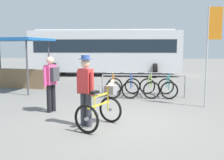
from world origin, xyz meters
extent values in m
plane|color=slate|center=(0.00, 0.00, 0.00)|extent=(80.00, 80.00, 0.00)
cylinder|color=#99999E|center=(-0.81, 3.50, 0.42)|extent=(0.06, 0.06, 0.85)
cylinder|color=#99999E|center=(2.34, 3.54, 0.42)|extent=(0.06, 0.06, 0.85)
cylinder|color=#99999E|center=(0.77, 3.52, 0.85)|extent=(3.15, 0.10, 0.05)
torus|color=black|center=(-0.39, 4.19, 0.33)|extent=(0.66, 0.10, 0.66)
cylinder|color=#B7B7BC|center=(-0.39, 4.19, 0.33)|extent=(0.08, 0.06, 0.08)
torus|color=black|center=(-0.38, 3.17, 0.33)|extent=(0.66, 0.10, 0.66)
cylinder|color=#B7B7BC|center=(-0.38, 3.17, 0.33)|extent=(0.08, 0.06, 0.08)
cube|color=orange|center=(-0.39, 3.68, 0.56)|extent=(0.04, 0.92, 0.04)
cube|color=orange|center=(-0.39, 3.63, 0.78)|extent=(0.04, 0.61, 0.04)
cylinder|color=orange|center=(-0.39, 3.87, 0.60)|extent=(0.03, 0.03, 0.55)
cube|color=black|center=(-0.39, 3.87, 0.88)|extent=(0.12, 0.24, 0.06)
cylinder|color=orange|center=(-0.39, 3.30, 0.65)|extent=(0.03, 0.03, 0.63)
cylinder|color=#B7B7BC|center=(-0.39, 3.30, 0.96)|extent=(0.52, 0.03, 0.03)
torus|color=black|center=(0.35, 4.20, 0.33)|extent=(0.66, 0.14, 0.66)
cylinder|color=#B7B7BC|center=(0.35, 4.20, 0.33)|extent=(0.08, 0.07, 0.08)
torus|color=black|center=(0.27, 3.19, 0.33)|extent=(0.66, 0.14, 0.66)
cylinder|color=#B7B7BC|center=(0.27, 3.19, 0.33)|extent=(0.08, 0.07, 0.08)
cube|color=#2D56B7|center=(0.31, 3.69, 0.56)|extent=(0.11, 0.92, 0.04)
cube|color=#2D56B7|center=(0.31, 3.64, 0.78)|extent=(0.09, 0.61, 0.04)
cylinder|color=#2D56B7|center=(0.33, 3.88, 0.60)|extent=(0.03, 0.03, 0.55)
cube|color=black|center=(0.33, 3.88, 0.88)|extent=(0.14, 0.25, 0.06)
cylinder|color=#2D56B7|center=(0.28, 3.31, 0.65)|extent=(0.03, 0.03, 0.63)
cylinder|color=#B7B7BC|center=(0.28, 3.31, 0.96)|extent=(0.52, 0.07, 0.03)
torus|color=black|center=(0.96, 4.21, 0.33)|extent=(0.66, 0.13, 0.66)
cylinder|color=#B7B7BC|center=(0.96, 4.21, 0.33)|extent=(0.09, 0.07, 0.08)
torus|color=black|center=(1.07, 3.20, 0.33)|extent=(0.66, 0.13, 0.66)
cylinder|color=#B7B7BC|center=(1.07, 3.20, 0.33)|extent=(0.09, 0.07, 0.08)
cube|color=#9ED14C|center=(1.01, 3.70, 0.56)|extent=(0.13, 0.92, 0.04)
cube|color=#9ED14C|center=(1.02, 3.65, 0.78)|extent=(0.10, 0.61, 0.04)
cylinder|color=#9ED14C|center=(0.99, 3.89, 0.60)|extent=(0.03, 0.03, 0.55)
cube|color=black|center=(0.99, 3.89, 0.88)|extent=(0.15, 0.25, 0.06)
cylinder|color=#9ED14C|center=(1.05, 3.32, 0.65)|extent=(0.03, 0.03, 0.63)
cylinder|color=#B7B7BC|center=(1.05, 3.32, 0.96)|extent=(0.52, 0.08, 0.03)
torus|color=black|center=(1.71, 4.22, 0.33)|extent=(0.66, 0.09, 0.66)
cylinder|color=#B7B7BC|center=(1.71, 4.22, 0.33)|extent=(0.08, 0.06, 0.08)
torus|color=black|center=(1.71, 3.20, 0.33)|extent=(0.66, 0.09, 0.66)
cylinder|color=#B7B7BC|center=(1.71, 3.20, 0.33)|extent=(0.08, 0.06, 0.08)
cube|color=teal|center=(1.71, 3.71, 0.56)|extent=(0.04, 0.92, 0.04)
cube|color=teal|center=(1.71, 3.66, 0.78)|extent=(0.04, 0.61, 0.04)
cylinder|color=teal|center=(1.71, 3.90, 0.60)|extent=(0.03, 0.03, 0.55)
cube|color=black|center=(1.71, 3.90, 0.88)|extent=(0.12, 0.24, 0.06)
cylinder|color=teal|center=(1.71, 3.33, 0.65)|extent=(0.03, 0.03, 0.63)
cylinder|color=#B7B7BC|center=(1.71, 3.33, 0.96)|extent=(0.52, 0.03, 0.03)
torus|color=black|center=(-0.63, -0.92, 0.33)|extent=(0.62, 0.34, 0.66)
cylinder|color=#B7B7BC|center=(-0.63, -0.92, 0.33)|extent=(0.10, 0.09, 0.08)
torus|color=black|center=(-0.18, 0.00, 0.33)|extent=(0.62, 0.34, 0.66)
cylinder|color=#B7B7BC|center=(-0.18, 0.00, 0.33)|extent=(0.10, 0.09, 0.08)
cube|color=yellow|center=(-0.41, -0.46, 0.56)|extent=(0.43, 0.84, 0.04)
cube|color=yellow|center=(-0.39, -0.41, 0.78)|extent=(0.30, 0.57, 0.04)
cylinder|color=yellow|center=(-0.49, -0.62, 0.60)|extent=(0.03, 0.03, 0.55)
cube|color=black|center=(-0.49, -0.62, 0.88)|extent=(0.21, 0.27, 0.06)
cylinder|color=yellow|center=(-0.24, -0.11, 0.65)|extent=(0.03, 0.03, 0.63)
cylinder|color=#B7B7BC|center=(-0.24, -0.11, 0.96)|extent=(0.48, 0.25, 0.03)
cube|color=gray|center=(-0.17, 0.02, 0.84)|extent=(0.32, 0.29, 0.22)
ellipsoid|color=beige|center=(-0.17, 0.02, 0.94)|extent=(0.23, 0.22, 0.16)
sphere|color=beige|center=(-0.14, 0.09, 1.04)|extent=(0.11, 0.11, 0.11)
cylinder|color=#383842|center=(-0.67, -0.40, 0.41)|extent=(0.14, 0.14, 0.82)
cylinder|color=#383842|center=(-0.82, -0.30, 0.41)|extent=(0.14, 0.14, 0.82)
cube|color=red|center=(-0.74, -0.35, 1.11)|extent=(0.39, 0.35, 0.58)
cylinder|color=red|center=(-0.57, -0.49, 1.06)|extent=(0.09, 0.09, 0.55)
cylinder|color=red|center=(-0.94, -0.25, 1.06)|extent=(0.09, 0.09, 0.55)
sphere|color=beige|center=(-0.74, -0.35, 1.53)|extent=(0.22, 0.22, 0.22)
cylinder|color=#334C8C|center=(-0.74, -0.35, 1.63)|extent=(0.32, 0.32, 0.02)
cylinder|color=#334C8C|center=(-0.74, -0.35, 1.68)|extent=(0.20, 0.20, 0.09)
cylinder|color=black|center=(-2.07, 0.89, 0.41)|extent=(0.14, 0.14, 0.82)
cylinder|color=black|center=(-2.00, 1.05, 0.41)|extent=(0.14, 0.14, 0.82)
cube|color=#E54C8C|center=(-2.03, 0.97, 1.11)|extent=(0.32, 0.39, 0.58)
cylinder|color=#E54C8C|center=(-2.14, 0.78, 1.06)|extent=(0.09, 0.09, 0.55)
cylinder|color=#E54C8C|center=(-1.96, 1.18, 1.06)|extent=(0.09, 0.09, 0.55)
sphere|color=beige|center=(-2.03, 0.97, 1.53)|extent=(0.22, 0.22, 0.22)
cube|color=#3F3F44|center=(-1.89, 0.90, 1.13)|extent=(0.23, 0.29, 0.40)
cube|color=silver|center=(-1.56, 11.50, 1.65)|extent=(10.08, 2.85, 2.70)
cube|color=#19232D|center=(-1.56, 11.50, 2.00)|extent=(9.28, 2.84, 0.84)
cube|color=silver|center=(-1.56, 11.50, 3.04)|extent=(9.07, 2.56, 0.08)
cylinder|color=black|center=(-4.76, 10.14, 0.45)|extent=(0.28, 0.91, 0.90)
cylinder|color=black|center=(-4.85, 12.64, 0.45)|extent=(0.28, 0.91, 0.90)
cylinder|color=black|center=(1.73, 10.36, 0.45)|extent=(0.28, 0.91, 0.90)
cylinder|color=black|center=(1.65, 12.86, 0.45)|extent=(0.28, 0.91, 0.90)
cylinder|color=#4C4C51|center=(-6.08, 5.71, 1.10)|extent=(0.07, 0.07, 2.20)
cylinder|color=#4C4C51|center=(-3.52, 5.29, 1.10)|extent=(0.07, 0.07, 2.20)
cylinder|color=#4C4C51|center=(-3.80, 3.52, 1.10)|extent=(0.07, 0.07, 2.20)
cube|color=blue|center=(-4.94, 4.61, 2.25)|extent=(3.43, 2.77, 0.10)
cube|color=olive|center=(-4.82, 5.35, 0.45)|extent=(2.36, 0.67, 0.90)
cylinder|color=#B2B2B7|center=(2.69, 2.01, 1.60)|extent=(0.05, 0.05, 3.20)
cube|color=orange|center=(2.91, 2.01, 2.65)|extent=(0.40, 0.03, 1.00)
camera|label=1|loc=(0.41, -6.49, 1.90)|focal=42.00mm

